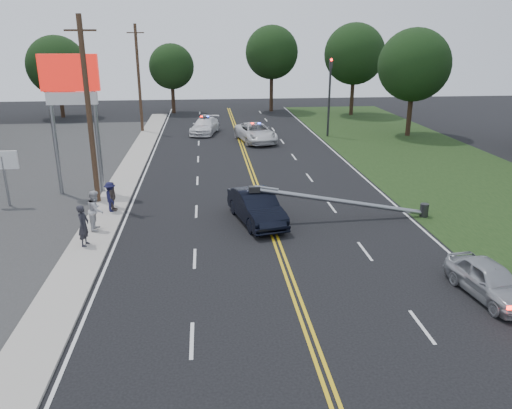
{
  "coord_description": "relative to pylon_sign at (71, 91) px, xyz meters",
  "views": [
    {
      "loc": [
        -3.07,
        -15.39,
        8.94
      ],
      "look_at": [
        -0.9,
        5.85,
        1.7
      ],
      "focal_mm": 35.0,
      "sensor_mm": 36.0,
      "label": 1
    }
  ],
  "objects": [
    {
      "name": "sidewalk",
      "position": [
        2.1,
        -4.0,
        -5.94
      ],
      "size": [
        1.8,
        70.0,
        0.12
      ],
      "primitive_type": "cube",
      "color": "#A9A399",
      "rests_on": "ground"
    },
    {
      "name": "fallen_streetlight",
      "position": [
        14.69,
        -6.0,
        -5.08
      ],
      "size": [
        9.36,
        0.44,
        1.91
      ],
      "color": "#2D2D30",
      "rests_on": "ground"
    },
    {
      "name": "crashed_sedan",
      "position": [
        9.85,
        -5.91,
        -5.19
      ],
      "size": [
        2.78,
        5.16,
        1.62
      ],
      "primitive_type": "imported",
      "rotation": [
        0.0,
        0.0,
        0.23
      ],
      "color": "black",
      "rests_on": "ground"
    },
    {
      "name": "tree_5",
      "position": [
        -8.87,
        30.34,
        -0.26
      ],
      "size": [
        6.61,
        6.61,
        9.05
      ],
      "color": "black",
      "rests_on": "ground"
    },
    {
      "name": "bystander_b",
      "position": [
        2.12,
        -6.4,
        -4.91
      ],
      "size": [
        0.74,
        0.94,
        1.93
      ],
      "primitive_type": "imported",
      "rotation": [
        0.0,
        0.0,
        1.57
      ],
      "color": "#BAB9BE",
      "rests_on": "sidewalk"
    },
    {
      "name": "small_sign",
      "position": [
        -3.5,
        -2.0,
        -3.66
      ],
      "size": [
        1.6,
        0.14,
        3.1
      ],
      "color": "gray",
      "rests_on": "ground"
    },
    {
      "name": "utility_pole_mid",
      "position": [
        1.3,
        -2.0,
        -0.91
      ],
      "size": [
        1.6,
        0.28,
        10.0
      ],
      "color": "#382619",
      "rests_on": "ground"
    },
    {
      "name": "utility_pole_far",
      "position": [
        1.3,
        20.0,
        -0.91
      ],
      "size": [
        1.6,
        0.28,
        10.0
      ],
      "color": "#382619",
      "rests_on": "ground"
    },
    {
      "name": "tree_9",
      "position": [
        26.39,
        15.57,
        0.43
      ],
      "size": [
        6.49,
        6.49,
        9.68
      ],
      "color": "black",
      "rests_on": "ground"
    },
    {
      "name": "centerline_yellow",
      "position": [
        10.5,
        -4.0,
        -5.99
      ],
      "size": [
        0.36,
        80.0,
        0.0
      ],
      "primitive_type": "cube",
      "color": "gold",
      "rests_on": "ground"
    },
    {
      "name": "emergency_b",
      "position": [
        7.39,
        18.5,
        -5.25
      ],
      "size": [
        3.24,
        5.49,
        1.49
      ],
      "primitive_type": "imported",
      "rotation": [
        0.0,
        0.0,
        -0.24
      ],
      "color": "white",
      "rests_on": "ground"
    },
    {
      "name": "bystander_a",
      "position": [
        1.97,
        -8.32,
        -4.94
      ],
      "size": [
        0.55,
        0.74,
        1.86
      ],
      "primitive_type": "imported",
      "rotation": [
        0.0,
        0.0,
        1.41
      ],
      "color": "#25242B",
      "rests_on": "sidewalk"
    },
    {
      "name": "tree_8",
      "position": [
        24.76,
        28.89,
        0.94
      ],
      "size": [
        6.93,
        6.93,
        10.41
      ],
      "color": "black",
      "rests_on": "ground"
    },
    {
      "name": "bystander_c",
      "position": [
        2.35,
        -3.82,
        -5.08
      ],
      "size": [
        0.92,
        1.17,
        1.59
      ],
      "primitive_type": "imported",
      "rotation": [
        0.0,
        0.0,
        1.94
      ],
      "color": "#17173A",
      "rests_on": "sidewalk"
    },
    {
      "name": "tree_6",
      "position": [
        3.66,
        32.51,
        -0.53
      ],
      "size": [
        5.3,
        5.3,
        8.13
      ],
      "color": "black",
      "rests_on": "ground"
    },
    {
      "name": "emergency_a",
      "position": [
        11.85,
        14.16,
        -5.19
      ],
      "size": [
        3.74,
        6.22,
        1.62
      ],
      "primitive_type": "imported",
      "rotation": [
        0.0,
        0.0,
        0.19
      ],
      "color": "silver",
      "rests_on": "ground"
    },
    {
      "name": "bystander_d",
      "position": [
        2.44,
        -3.74,
        -5.09
      ],
      "size": [
        0.41,
        0.93,
        1.57
      ],
      "primitive_type": "imported",
      "rotation": [
        0.0,
        0.0,
        1.55
      ],
      "color": "#60534D",
      "rests_on": "sidewalk"
    },
    {
      "name": "waiting_sedan",
      "position": [
        17.38,
        -14.3,
        -5.34
      ],
      "size": [
        2.02,
        4.0,
        1.31
      ],
      "primitive_type": "imported",
      "rotation": [
        0.0,
        0.0,
        0.13
      ],
      "color": "#9EA1A6",
      "rests_on": "ground"
    },
    {
      "name": "tree_7",
      "position": [
        15.67,
        32.76,
        1.02
      ],
      "size": [
        6.33,
        6.33,
        10.2
      ],
      "color": "black",
      "rests_on": "ground"
    },
    {
      "name": "traffic_signal",
      "position": [
        18.8,
        16.0,
        -1.79
      ],
      "size": [
        0.28,
        0.41,
        7.05
      ],
      "color": "#2D2D30",
      "rests_on": "ground"
    },
    {
      "name": "grass_verge",
      "position": [
        24.0,
        -4.0,
        -5.99
      ],
      "size": [
        12.0,
        80.0,
        0.01
      ],
      "primitive_type": "cube",
      "color": "black",
      "rests_on": "ground"
    },
    {
      "name": "pylon_sign",
      "position": [
        0.0,
        0.0,
        0.0
      ],
      "size": [
        3.2,
        0.35,
        8.0
      ],
      "color": "gray",
      "rests_on": "ground"
    },
    {
      "name": "ground",
      "position": [
        10.5,
        -14.0,
        -6.0
      ],
      "size": [
        120.0,
        120.0,
        0.0
      ],
      "primitive_type": "plane",
      "color": "black",
      "rests_on": "ground"
    }
  ]
}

